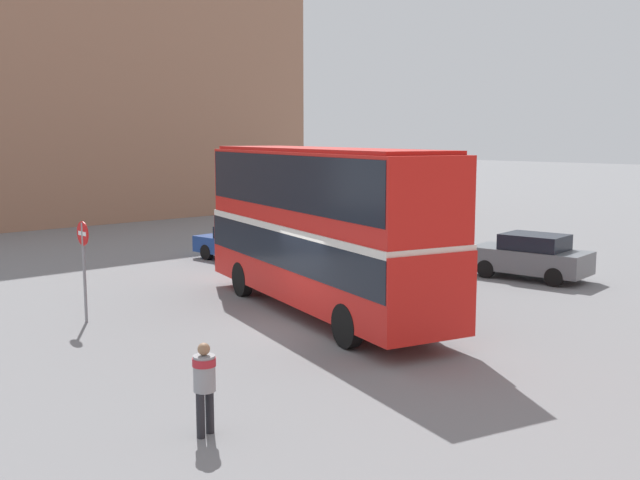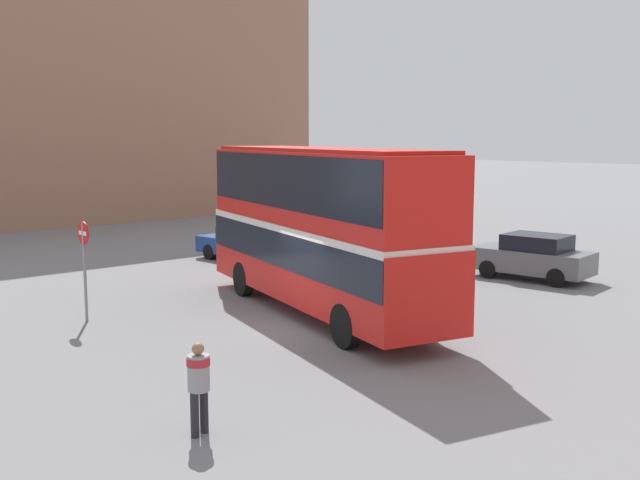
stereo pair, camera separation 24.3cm
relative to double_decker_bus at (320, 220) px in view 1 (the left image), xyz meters
name	(u,v)px [view 1 (the left image)]	position (x,y,z in m)	size (l,w,h in m)	color
ground_plane	(298,329)	(0.92, -1.64, -2.73)	(240.00, 240.00, 0.00)	slate
building_row_left	(62,75)	(-30.42, 5.86, 6.13)	(12.06, 29.99, 17.71)	#9E7056
double_decker_bus	(320,220)	(0.00, 0.00, 0.00)	(11.12, 5.06, 4.76)	red
pedestrian_foreground	(204,379)	(5.29, -7.45, -1.73)	(0.51, 0.51, 1.63)	#232328
parked_car_kerb_near	(531,256)	(1.18, 9.14, -1.91)	(4.33, 2.40, 1.62)	slate
parked_car_kerb_far	(244,244)	(-8.78, 3.79, -2.00)	(4.60, 2.16, 1.41)	navy
no_entry_sign	(84,255)	(-3.53, -5.49, -0.84)	(0.66, 0.08, 2.80)	gray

